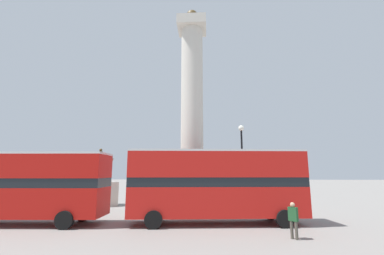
% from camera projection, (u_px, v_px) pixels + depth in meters
% --- Properties ---
extents(ground_plane, '(200.00, 200.00, 0.00)m').
position_uv_depth(ground_plane, '(192.00, 211.00, 21.07)').
color(ground_plane, gray).
extents(monument_column, '(4.57, 4.57, 18.17)m').
position_uv_depth(monument_column, '(192.00, 129.00, 22.26)').
color(monument_column, beige).
rests_on(monument_column, ground_plane).
extents(bus_a, '(11.48, 3.17, 4.27)m').
position_uv_depth(bus_a, '(12.00, 184.00, 15.66)').
color(bus_a, '#B7140F').
rests_on(bus_a, ground_plane).
extents(bus_b, '(10.76, 3.63, 4.44)m').
position_uv_depth(bus_b, '(216.00, 183.00, 15.93)').
color(bus_b, red).
rests_on(bus_b, ground_plane).
extents(equestrian_statue, '(3.97, 3.69, 5.39)m').
position_uv_depth(equestrian_statue, '(98.00, 190.00, 24.18)').
color(equestrian_statue, beige).
rests_on(equestrian_statue, ground_plane).
extents(street_lamp, '(0.43, 0.43, 6.69)m').
position_uv_depth(street_lamp, '(242.00, 163.00, 19.34)').
color(street_lamp, black).
rests_on(street_lamp, ground_plane).
extents(pedestrian_near_lamp, '(0.42, 0.45, 1.67)m').
position_uv_depth(pedestrian_near_lamp, '(293.00, 219.00, 12.10)').
color(pedestrian_near_lamp, '#4C473D').
rests_on(pedestrian_near_lamp, ground_plane).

